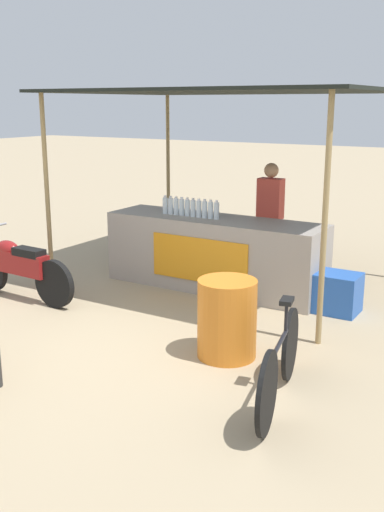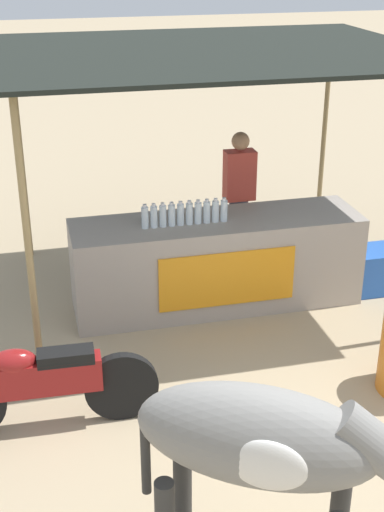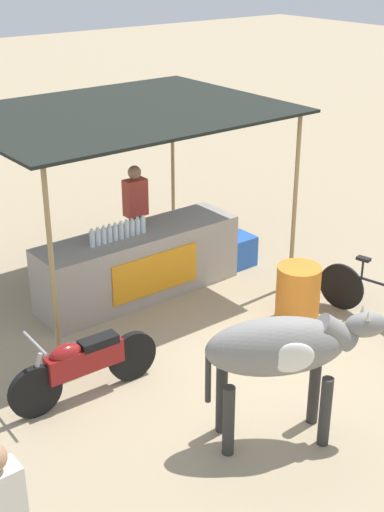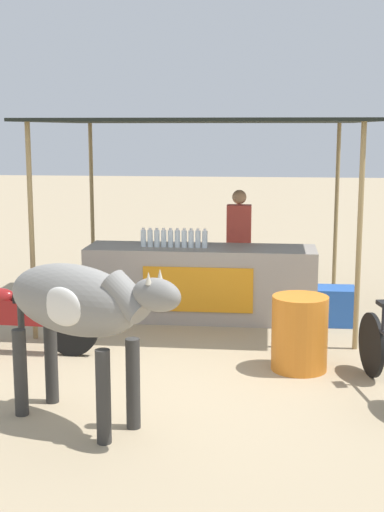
# 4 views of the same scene
# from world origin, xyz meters

# --- Properties ---
(ground_plane) EXTENTS (60.00, 60.00, 0.00)m
(ground_plane) POSITION_xyz_m (0.00, 0.00, 0.00)
(ground_plane) COLOR tan
(stall_counter) EXTENTS (3.00, 0.82, 0.96)m
(stall_counter) POSITION_xyz_m (0.00, 2.20, 0.48)
(stall_counter) COLOR #9E9389
(stall_counter) RESTS_ON ground
(stall_awning) EXTENTS (4.20, 3.20, 2.61)m
(stall_awning) POSITION_xyz_m (0.00, 2.50, 2.51)
(stall_awning) COLOR black
(stall_awning) RESTS_ON ground
(water_bottle_row) EXTENTS (0.88, 0.07, 0.25)m
(water_bottle_row) POSITION_xyz_m (-0.35, 2.15, 1.07)
(water_bottle_row) COLOR silver
(water_bottle_row) RESTS_ON stall_counter
(vendor_behind_counter) EXTENTS (0.34, 0.22, 1.65)m
(vendor_behind_counter) POSITION_xyz_m (0.46, 2.95, 0.85)
(vendor_behind_counter) COLOR #383842
(vendor_behind_counter) RESTS_ON ground
(cooler_box) EXTENTS (0.60, 0.44, 0.48)m
(cooler_box) POSITION_xyz_m (1.70, 2.10, 0.24)
(cooler_box) COLOR blue
(cooler_box) RESTS_ON ground
(water_barrel) EXTENTS (0.58, 0.58, 0.79)m
(water_barrel) POSITION_xyz_m (1.22, 0.27, 0.39)
(water_barrel) COLOR orange
(water_barrel) RESTS_ON ground
(cow) EXTENTS (1.76, 1.21, 1.44)m
(cow) POSITION_xyz_m (-0.68, -1.33, 1.03)
(cow) COLOR gray
(cow) RESTS_ON ground
(motorcycle_parked) EXTENTS (1.80, 0.55, 0.90)m
(motorcycle_parked) POSITION_xyz_m (-1.89, 0.49, 0.43)
(motorcycle_parked) COLOR black
(motorcycle_parked) RESTS_ON ground
(bicycle_leaning) EXTENTS (0.39, 1.63, 0.85)m
(bicycle_leaning) POSITION_xyz_m (2.05, -0.34, 0.35)
(bicycle_leaning) COLOR black
(bicycle_leaning) RESTS_ON ground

